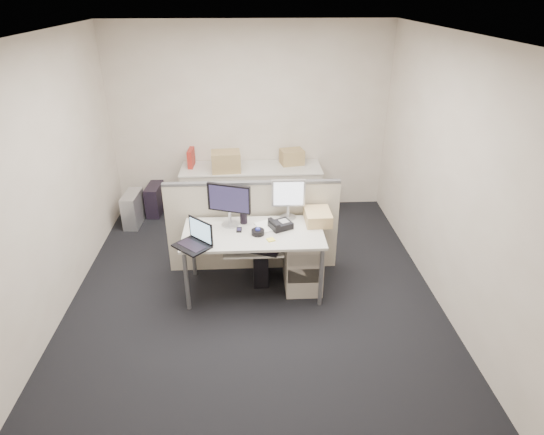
{
  "coord_description": "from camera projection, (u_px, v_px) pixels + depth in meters",
  "views": [
    {
      "loc": [
        -0.02,
        -4.25,
        3.07
      ],
      "look_at": [
        0.21,
        0.15,
        0.82
      ],
      "focal_mm": 30.0,
      "sensor_mm": 36.0,
      "label": 1
    }
  ],
  "objects": [
    {
      "name": "cardboard_box_right",
      "position": [
        292.0,
        157.0,
        6.65
      ],
      "size": [
        0.37,
        0.31,
        0.23
      ],
      "primitive_type": "cube",
      "rotation": [
        0.0,
        0.0,
        0.21
      ],
      "color": "#9D815B",
      "rests_on": "back_counter"
    },
    {
      "name": "desk_phone",
      "position": [
        281.0,
        225.0,
        4.91
      ],
      "size": [
        0.28,
        0.26,
        0.07
      ],
      "primitive_type": "cube",
      "rotation": [
        0.0,
        0.0,
        0.45
      ],
      "color": "black",
      "rests_on": "desk"
    },
    {
      "name": "keyboard",
      "position": [
        258.0,
        250.0,
        4.69
      ],
      "size": [
        0.46,
        0.3,
        0.02
      ],
      "primitive_type": "cube",
      "rotation": [
        0.0,
        0.0,
        -0.36
      ],
      "color": "black",
      "rests_on": "keyboard_tray"
    },
    {
      "name": "red_binder",
      "position": [
        191.0,
        158.0,
        6.55
      ],
      "size": [
        0.08,
        0.3,
        0.27
      ],
      "primitive_type": "cube",
      "rotation": [
        0.0,
        0.0,
        -0.05
      ],
      "color": "maroon",
      "rests_on": "back_counter"
    },
    {
      "name": "cubicle_partition",
      "position": [
        253.0,
        227.0,
        5.32
      ],
      "size": [
        2.0,
        0.06,
        1.1
      ],
      "primitive_type": "cube",
      "color": "#B0A68F",
      "rests_on": "floor"
    },
    {
      "name": "back_counter",
      "position": [
        252.0,
        191.0,
        6.73
      ],
      "size": [
        2.0,
        0.6,
        0.72
      ],
      "primitive_type": "cube",
      "color": "#ABA093",
      "rests_on": "floor"
    },
    {
      "name": "pc_tower_spare_silver",
      "position": [
        133.0,
        209.0,
        6.49
      ],
      "size": [
        0.23,
        0.51,
        0.47
      ],
      "primitive_type": "cube",
      "rotation": [
        0.0,
        0.0,
        -0.06
      ],
      "color": "#B7B7BC",
      "rests_on": "floor"
    },
    {
      "name": "monitor_small",
      "position": [
        288.0,
        199.0,
        5.04
      ],
      "size": [
        0.37,
        0.19,
        0.46
      ],
      "primitive_type": "cube",
      "rotation": [
        0.0,
        0.0,
        -0.01
      ],
      "color": "#B7B7BC",
      "rests_on": "desk"
    },
    {
      "name": "floor",
      "position": [
        254.0,
        289.0,
        5.18
      ],
      "size": [
        4.0,
        4.5,
        0.01
      ],
      "primitive_type": "cube",
      "color": "black",
      "rests_on": "ground"
    },
    {
      "name": "ceiling",
      "position": [
        249.0,
        34.0,
        3.95
      ],
      "size": [
        4.0,
        4.5,
        0.01
      ],
      "primitive_type": "cube",
      "color": "white",
      "rests_on": "ground"
    },
    {
      "name": "manila_folders",
      "position": [
        318.0,
        217.0,
        5.02
      ],
      "size": [
        0.28,
        0.36,
        0.13
      ],
      "primitive_type": "cube",
      "rotation": [
        0.0,
        0.0,
        0.01
      ],
      "color": "tan",
      "rests_on": "desk"
    },
    {
      "name": "cardboard_box_left",
      "position": [
        226.0,
        162.0,
        6.37
      ],
      "size": [
        0.42,
        0.33,
        0.3
      ],
      "primitive_type": "cube",
      "rotation": [
        0.0,
        0.0,
        0.07
      ],
      "color": "#9D815B",
      "rests_on": "back_counter"
    },
    {
      "name": "sticky_pad",
      "position": [
        271.0,
        240.0,
        4.69
      ],
      "size": [
        0.1,
        0.1,
        0.01
      ],
      "primitive_type": "cube",
      "rotation": [
        0.0,
        0.0,
        0.33
      ],
      "color": "#FFEB4B",
      "rests_on": "desk"
    },
    {
      "name": "wall_right",
      "position": [
        447.0,
        174.0,
        4.65
      ],
      "size": [
        0.02,
        4.5,
        2.7
      ],
      "primitive_type": "cube",
      "color": "beige",
      "rests_on": "ground"
    },
    {
      "name": "wall_back",
      "position": [
        250.0,
        120.0,
        6.56
      ],
      "size": [
        4.0,
        0.02,
        2.7
      ],
      "primitive_type": "cube",
      "color": "beige",
      "rests_on": "ground"
    },
    {
      "name": "pc_tower_desk",
      "position": [
        260.0,
        264.0,
        5.27
      ],
      "size": [
        0.17,
        0.41,
        0.38
      ],
      "primitive_type": "cube",
      "rotation": [
        0.0,
        0.0,
        0.01
      ],
      "color": "black",
      "rests_on": "floor"
    },
    {
      "name": "travel_mug",
      "position": [
        244.0,
        216.0,
        5.0
      ],
      "size": [
        0.1,
        0.1,
        0.17
      ],
      "primitive_type": "cylinder",
      "rotation": [
        0.0,
        0.0,
        0.31
      ],
      "color": "black",
      "rests_on": "desk"
    },
    {
      "name": "wall_front",
      "position": [
        257.0,
        328.0,
        2.56
      ],
      "size": [
        4.0,
        0.02,
        2.7
      ],
      "primitive_type": "cube",
      "color": "beige",
      "rests_on": "ground"
    },
    {
      "name": "monitor_main",
      "position": [
        229.0,
        205.0,
        4.88
      ],
      "size": [
        0.52,
        0.33,
        0.48
      ],
      "primitive_type": "cube",
      "rotation": [
        0.0,
        0.0,
        -0.34
      ],
      "color": "black",
      "rests_on": "desk"
    },
    {
      "name": "wall_left",
      "position": [
        49.0,
        182.0,
        4.47
      ],
      "size": [
        0.02,
        4.5,
        2.7
      ],
      "primitive_type": "cube",
      "color": "beige",
      "rests_on": "ground"
    },
    {
      "name": "paper_stack",
      "position": [
        267.0,
        226.0,
        4.95
      ],
      "size": [
        0.29,
        0.31,
        0.01
      ],
      "primitive_type": "cube",
      "rotation": [
        0.0,
        0.0,
        0.42
      ],
      "color": "white",
      "rests_on": "desk"
    },
    {
      "name": "trackball",
      "position": [
        258.0,
        232.0,
        4.79
      ],
      "size": [
        0.15,
        0.15,
        0.05
      ],
      "primitive_type": "cylinder",
      "rotation": [
        0.0,
        0.0,
        -0.13
      ],
      "color": "black",
      "rests_on": "desk"
    },
    {
      "name": "desk",
      "position": [
        253.0,
        238.0,
        4.87
      ],
      "size": [
        1.5,
        0.75,
        0.73
      ],
      "color": "beige",
      "rests_on": "floor"
    },
    {
      "name": "laptop",
      "position": [
        191.0,
        236.0,
        4.51
      ],
      "size": [
        0.43,
        0.43,
        0.26
      ],
      "primitive_type": "cube",
      "rotation": [
        0.0,
        0.0,
        -0.77
      ],
      "color": "black",
      "rests_on": "desk"
    },
    {
      "name": "cellphone",
      "position": [
        239.0,
        230.0,
        4.88
      ],
      "size": [
        0.06,
        0.11,
        0.01
      ],
      "primitive_type": "cube",
      "rotation": [
        0.0,
        0.0,
        -0.03
      ],
      "color": "black",
      "rests_on": "desk"
    },
    {
      "name": "pc_tower_spare_dark",
      "position": [
        155.0,
        199.0,
        6.81
      ],
      "size": [
        0.23,
        0.49,
        0.45
      ],
      "primitive_type": "cube",
      "rotation": [
        0.0,
        0.0,
        -0.07
      ],
      "color": "black",
      "rests_on": "floor"
    },
    {
      "name": "banana",
      "position": [
        279.0,
        226.0,
        4.94
      ],
      "size": [
        0.14,
        0.14,
        0.04
      ],
      "primitive_type": "ellipsoid",
      "rotation": [
        0.0,
        0.0,
        0.8
      ],
      "color": "yellow",
      "rests_on": "desk"
    },
    {
      "name": "drawer_pedestal",
      "position": [
        303.0,
        260.0,
        5.1
      ],
      "size": [
        0.4,
        0.55,
        0.65
      ],
      "primitive_type": "cube",
      "color": "#ABA093",
      "rests_on": "floor"
    },
    {
      "name": "keyboard_tray",
      "position": [
        254.0,
        250.0,
        4.73
      ],
      "size": [
        0.62,
        0.32,
        0.02
      ],
      "primitive_type": "cube",
      "color": "beige",
      "rests_on": "desk"
    }
  ]
}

